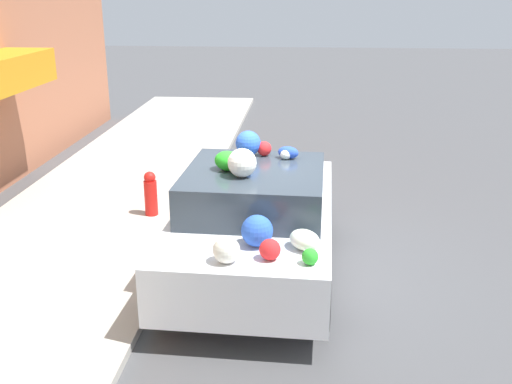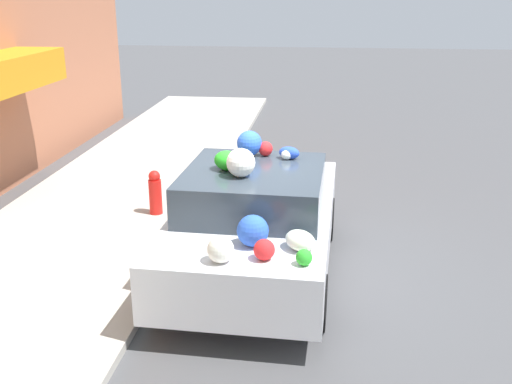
{
  "view_description": "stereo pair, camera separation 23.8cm",
  "coord_description": "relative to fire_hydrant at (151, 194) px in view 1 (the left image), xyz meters",
  "views": [
    {
      "loc": [
        -6.92,
        -0.58,
        3.49
      ],
      "look_at": [
        0.0,
        0.0,
        1.09
      ],
      "focal_mm": 42.0,
      "sensor_mm": 36.0,
      "label": 1
    },
    {
      "loc": [
        -6.9,
        -0.82,
        3.49
      ],
      "look_at": [
        0.0,
        0.0,
        1.09
      ],
      "focal_mm": 42.0,
      "sensor_mm": 36.0,
      "label": 2
    }
  ],
  "objects": [
    {
      "name": "sidewalk_curb",
      "position": [
        -1.64,
        0.92,
        -0.4
      ],
      "size": [
        24.0,
        3.2,
        0.1
      ],
      "color": "#B2ADA3",
      "rests_on": "ground"
    },
    {
      "name": "ground_plane",
      "position": [
        -1.64,
        -1.78,
        -0.45
      ],
      "size": [
        60.0,
        60.0,
        0.0
      ],
      "primitive_type": "plane",
      "color": "#4C4C4F"
    },
    {
      "name": "art_car",
      "position": [
        -1.67,
        -1.77,
        0.31
      ],
      "size": [
        3.99,
        1.99,
        1.75
      ],
      "rotation": [
        0.0,
        0.0,
        -0.03
      ],
      "color": "silver",
      "rests_on": "ground"
    },
    {
      "name": "fire_hydrant",
      "position": [
        0.0,
        0.0,
        0.0
      ],
      "size": [
        0.2,
        0.2,
        0.7
      ],
      "color": "red",
      "rests_on": "sidewalk_curb"
    }
  ]
}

